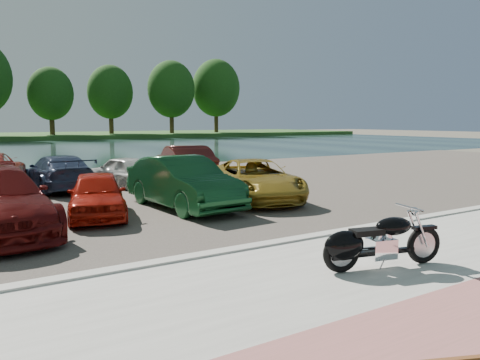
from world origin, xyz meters
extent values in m
plane|color=#595447|center=(0.00, 0.00, 0.00)|extent=(200.00, 200.00, 0.00)
cube|color=#A6A49C|center=(0.00, -1.00, 0.05)|extent=(60.00, 6.00, 0.10)
cube|color=#A6A49C|center=(0.00, 2.00, 0.07)|extent=(60.00, 0.30, 0.14)
cube|color=#443D37|center=(0.00, 11.00, 0.02)|extent=(60.00, 18.00, 0.04)
cube|color=#1B3231|center=(0.00, 40.00, 0.00)|extent=(120.00, 40.00, 0.00)
cube|color=#2A4C1B|center=(0.00, 72.00, 0.30)|extent=(120.00, 24.00, 0.60)
cylinder|color=#372714|center=(6.00, 66.00, 2.85)|extent=(0.70, 0.70, 4.50)
ellipsoid|color=#15370F|center=(6.00, 66.00, 6.45)|extent=(6.30, 6.30, 7.56)
cylinder|color=#372714|center=(15.00, 67.40, 3.08)|extent=(0.70, 0.70, 4.95)
ellipsoid|color=#15370F|center=(15.00, 67.40, 7.04)|extent=(6.93, 6.93, 8.32)
cylinder|color=#372714|center=(24.00, 64.60, 3.30)|extent=(0.70, 0.70, 5.40)
ellipsoid|color=#15370F|center=(24.00, 64.60, 7.62)|extent=(7.56, 7.56, 9.07)
cylinder|color=#372714|center=(33.00, 66.00, 3.52)|extent=(0.70, 0.70, 5.85)
ellipsoid|color=#15370F|center=(33.00, 66.00, 8.21)|extent=(8.19, 8.19, 9.83)
torus|color=black|center=(0.08, -0.51, 0.44)|extent=(0.69, 0.28, 0.68)
torus|color=black|center=(-1.52, -0.12, 0.44)|extent=(0.69, 0.28, 0.68)
cylinder|color=#B2B2B7|center=(0.08, -0.51, 0.44)|extent=(0.46, 0.17, 0.46)
cylinder|color=#B2B2B7|center=(-1.52, -0.12, 0.44)|extent=(0.46, 0.17, 0.46)
cylinder|color=silver|center=(-0.08, -0.58, 0.74)|extent=(0.33, 0.13, 0.63)
cylinder|color=silver|center=(-0.03, -0.38, 0.74)|extent=(0.33, 0.13, 0.63)
cylinder|color=silver|center=(-0.24, -0.43, 1.13)|extent=(0.22, 0.74, 0.04)
sphere|color=silver|center=(-0.14, -0.46, 1.05)|extent=(0.19, 0.19, 0.16)
sphere|color=silver|center=(-0.07, -0.47, 1.05)|extent=(0.13, 0.13, 0.11)
cube|color=black|center=(0.08, -0.51, 0.75)|extent=(0.47, 0.24, 0.06)
cube|color=black|center=(-0.72, -0.31, 0.38)|extent=(1.19, 0.39, 0.08)
cube|color=silver|center=(-0.77, -0.30, 0.45)|extent=(0.51, 0.42, 0.34)
cylinder|color=silver|center=(-0.67, -0.33, 0.65)|extent=(0.28, 0.23, 0.27)
cylinder|color=silver|center=(-0.86, -0.28, 0.65)|extent=(0.28, 0.23, 0.27)
ellipsoid|color=black|center=(-0.54, -0.36, 0.82)|extent=(0.75, 0.51, 0.32)
cube|color=black|center=(-1.06, -0.23, 0.76)|extent=(0.60, 0.40, 0.10)
ellipsoid|color=black|center=(-1.47, -0.13, 0.56)|extent=(0.79, 0.50, 0.50)
cube|color=black|center=(-1.52, -0.12, 0.49)|extent=(0.43, 0.27, 0.30)
cylinder|color=silver|center=(-1.02, -0.08, 0.32)|extent=(1.09, 0.35, 0.09)
cylinder|color=silver|center=(-1.02, -0.08, 0.40)|extent=(1.09, 0.35, 0.09)
cylinder|color=#B2B2B7|center=(-0.91, -0.45, 0.23)|extent=(0.06, 0.14, 0.22)
imported|color=#AD190B|center=(-3.64, 6.93, 0.65)|extent=(2.30, 3.83, 1.22)
imported|color=#113E1D|center=(-1.13, 6.87, 0.81)|extent=(1.94, 4.75, 1.53)
imported|color=olive|center=(1.48, 6.91, 0.70)|extent=(3.40, 5.20, 1.33)
imported|color=#2A3653|center=(-3.50, 12.74, 0.70)|extent=(2.00, 4.59, 1.31)
imported|color=silver|center=(-1.15, 12.38, 0.65)|extent=(2.37, 3.84, 1.22)
imported|color=#4B1614|center=(1.66, 12.68, 0.81)|extent=(2.38, 4.86, 1.53)
camera|label=1|loc=(-6.96, -5.63, 2.62)|focal=35.00mm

